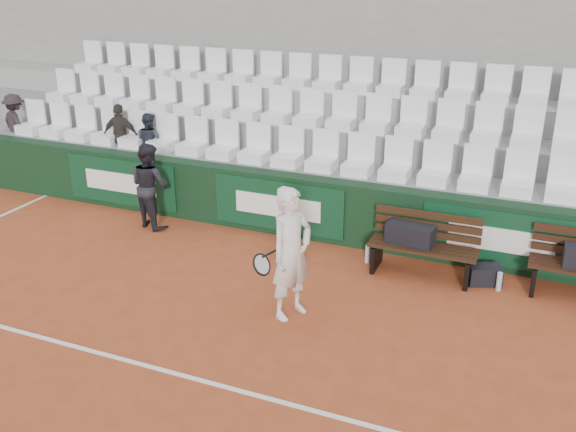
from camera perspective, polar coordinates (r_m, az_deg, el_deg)
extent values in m
plane|color=#A94826|center=(7.38, -11.58, -13.16)|extent=(80.00, 80.00, 0.00)
cube|color=white|center=(7.37, -11.58, -13.13)|extent=(18.00, 0.06, 0.01)
cube|color=black|center=(10.27, 0.52, 0.97)|extent=(18.00, 0.30, 1.00)
cube|color=#0C381E|center=(11.64, -14.58, 2.93)|extent=(2.20, 0.04, 0.82)
cube|color=#0C381E|center=(10.19, -0.88, 0.91)|extent=(2.20, 0.04, 0.82)
cube|color=#0C381E|center=(9.47, 18.38, -1.99)|extent=(2.20, 0.04, 0.82)
cube|color=gray|center=(10.82, 1.76, 2.07)|extent=(18.00, 0.95, 1.00)
cube|color=gray|center=(11.59, 3.46, 4.60)|extent=(18.00, 0.95, 1.45)
cube|color=#9A9997|center=(12.39, 4.95, 6.80)|extent=(18.00, 0.95, 1.90)
cube|color=gray|center=(12.72, 6.03, 12.92)|extent=(18.00, 0.30, 4.40)
cube|color=white|center=(10.41, 1.47, 5.99)|extent=(11.90, 0.44, 0.63)
cube|color=white|center=(11.16, 3.28, 9.45)|extent=(11.90, 0.44, 0.63)
cube|color=white|center=(11.96, 4.89, 12.46)|extent=(11.90, 0.44, 0.63)
cube|color=#341D0F|center=(9.23, 11.79, -3.93)|extent=(1.50, 0.56, 0.45)
cube|color=black|center=(9.14, 10.82, -1.59)|extent=(0.70, 0.38, 0.28)
cube|color=black|center=(9.26, 17.06, -5.01)|extent=(0.51, 0.41, 0.27)
cylinder|color=silver|center=(9.52, 7.10, -3.36)|extent=(0.08, 0.08, 0.28)
cylinder|color=#AEBEC5|center=(9.14, 18.26, -5.56)|extent=(0.07, 0.07, 0.26)
imported|color=silver|center=(7.81, 0.30, -3.33)|extent=(0.62, 0.73, 1.70)
torus|color=black|center=(8.05, -2.35, -4.33)|extent=(0.19, 0.30, 0.26)
cylinder|color=black|center=(7.92, -1.50, -3.28)|extent=(0.26, 0.03, 0.20)
imported|color=black|center=(10.76, -12.19, 2.66)|extent=(0.84, 0.75, 1.42)
imported|color=black|center=(13.75, -23.28, 9.37)|extent=(0.86, 0.66, 1.18)
imported|color=#2F2A25|center=(12.12, -14.82, 8.94)|extent=(0.73, 0.40, 1.19)
imported|color=#212631|center=(11.78, -12.38, 8.52)|extent=(0.59, 0.49, 1.08)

